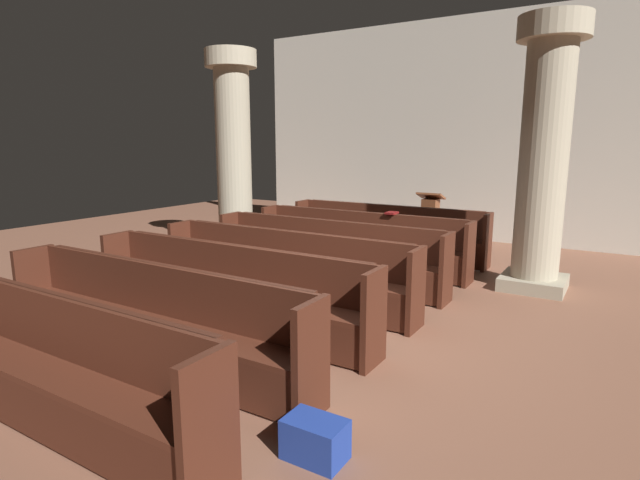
% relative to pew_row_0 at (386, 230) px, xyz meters
% --- Properties ---
extents(ground_plane, '(19.20, 19.20, 0.00)m').
position_rel_pew_row_0_xyz_m(ground_plane, '(0.81, -3.58, -0.48)').
color(ground_plane, brown).
extents(back_wall, '(10.00, 0.16, 4.50)m').
position_rel_pew_row_0_xyz_m(back_wall, '(0.81, 2.50, 1.77)').
color(back_wall, beige).
rests_on(back_wall, ground).
extents(pew_row_0, '(3.58, 0.46, 0.91)m').
position_rel_pew_row_0_xyz_m(pew_row_0, '(0.00, 0.00, 0.00)').
color(pew_row_0, '#4C2316').
rests_on(pew_row_0, ground).
extents(pew_row_1, '(3.58, 0.46, 0.91)m').
position_rel_pew_row_0_xyz_m(pew_row_1, '(0.00, -1.04, 0.00)').
color(pew_row_1, '#4C2316').
rests_on(pew_row_1, ground).
extents(pew_row_2, '(3.58, 0.47, 0.91)m').
position_rel_pew_row_0_xyz_m(pew_row_2, '(0.00, -2.09, 0.00)').
color(pew_row_2, '#4C2316').
rests_on(pew_row_2, ground).
extents(pew_row_3, '(3.58, 0.46, 0.91)m').
position_rel_pew_row_0_xyz_m(pew_row_3, '(0.00, -3.13, 0.00)').
color(pew_row_3, '#4C2316').
rests_on(pew_row_3, ground).
extents(pew_row_4, '(3.58, 0.46, 0.91)m').
position_rel_pew_row_0_xyz_m(pew_row_4, '(0.00, -4.18, 0.00)').
color(pew_row_4, '#4C2316').
rests_on(pew_row_4, ground).
extents(pew_row_5, '(3.58, 0.47, 0.91)m').
position_rel_pew_row_0_xyz_m(pew_row_5, '(0.00, -5.22, 0.00)').
color(pew_row_5, '#4C2316').
rests_on(pew_row_5, ground).
extents(pew_row_6, '(3.58, 0.46, 0.91)m').
position_rel_pew_row_0_xyz_m(pew_row_6, '(0.00, -6.27, 0.00)').
color(pew_row_6, '#4C2316').
rests_on(pew_row_6, ground).
extents(pillar_aisle_side, '(0.90, 0.90, 3.59)m').
position_rel_pew_row_0_xyz_m(pillar_aisle_side, '(2.59, -0.79, 1.39)').
color(pillar_aisle_side, '#9F967E').
rests_on(pillar_aisle_side, ground).
extents(pillar_far_side, '(0.90, 0.90, 3.59)m').
position_rel_pew_row_0_xyz_m(pillar_far_side, '(-2.54, -1.09, 1.39)').
color(pillar_far_side, '#9F967E').
rests_on(pillar_far_side, ground).
extents(lectern, '(0.48, 0.45, 1.08)m').
position_rel_pew_row_0_xyz_m(lectern, '(0.40, 1.13, -0.03)').
color(lectern, brown).
rests_on(lectern, ground).
extents(hymn_book, '(0.15, 0.22, 0.03)m').
position_rel_pew_row_0_xyz_m(hymn_book, '(0.46, -0.86, 0.44)').
color(hymn_book, maroon).
rests_on(hymn_book, pew_row_1).
extents(kneeler_box_blue, '(0.40, 0.26, 0.27)m').
position_rel_pew_row_0_xyz_m(kneeler_box_blue, '(2.03, -5.63, -0.35)').
color(kneeler_box_blue, navy).
rests_on(kneeler_box_blue, ground).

